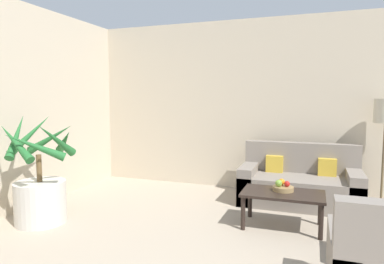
# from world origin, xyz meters

# --- Properties ---
(wall_back) EXTENTS (8.16, 0.06, 2.70)m
(wall_back) POSITION_xyz_m (0.00, 6.70, 1.35)
(wall_back) COLOR beige
(wall_back) RESTS_ON ground_plane
(potted_palm) EXTENTS (0.84, 0.93, 1.30)m
(potted_palm) POSITION_xyz_m (-2.73, 4.34, 0.41)
(potted_palm) COLOR beige
(potted_palm) RESTS_ON ground_plane
(sofa_loveseat) EXTENTS (1.59, 0.79, 0.83)m
(sofa_loveseat) POSITION_xyz_m (0.11, 6.12, 0.27)
(sofa_loveseat) COLOR gray
(sofa_loveseat) RESTS_ON ground_plane
(coffee_table) EXTENTS (0.91, 0.53, 0.41)m
(coffee_table) POSITION_xyz_m (-0.03, 5.14, 0.35)
(coffee_table) COLOR black
(coffee_table) RESTS_ON ground_plane
(fruit_bowl) EXTENTS (0.24, 0.24, 0.05)m
(fruit_bowl) POSITION_xyz_m (-0.03, 5.20, 0.43)
(fruit_bowl) COLOR #997A4C
(fruit_bowl) RESTS_ON coffee_table
(apple_red) EXTENTS (0.06, 0.06, 0.06)m
(apple_red) POSITION_xyz_m (0.01, 5.21, 0.49)
(apple_red) COLOR red
(apple_red) RESTS_ON fruit_bowl
(apple_green) EXTENTS (0.08, 0.08, 0.08)m
(apple_green) POSITION_xyz_m (-0.08, 5.18, 0.50)
(apple_green) COLOR olive
(apple_green) RESTS_ON fruit_bowl
(orange_fruit) EXTENTS (0.07, 0.07, 0.07)m
(orange_fruit) POSITION_xyz_m (-0.06, 5.27, 0.50)
(orange_fruit) COLOR orange
(orange_fruit) RESTS_ON fruit_bowl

